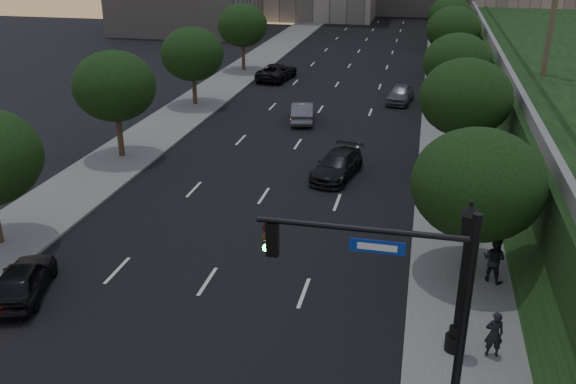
% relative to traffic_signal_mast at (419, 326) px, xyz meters
% --- Properties ---
extents(ground, '(160.00, 160.00, 0.00)m').
position_rel_traffic_signal_mast_xyz_m(ground, '(-8.32, 1.50, -3.67)').
color(ground, black).
rests_on(ground, ground).
extents(road_surface, '(16.00, 140.00, 0.02)m').
position_rel_traffic_signal_mast_xyz_m(road_surface, '(-8.32, 31.50, -3.66)').
color(road_surface, black).
rests_on(road_surface, ground).
extents(sidewalk_right, '(4.50, 140.00, 0.15)m').
position_rel_traffic_signal_mast_xyz_m(sidewalk_right, '(1.93, 31.50, -3.60)').
color(sidewalk_right, slate).
rests_on(sidewalk_right, ground).
extents(sidewalk_left, '(4.50, 140.00, 0.15)m').
position_rel_traffic_signal_mast_xyz_m(sidewalk_left, '(-18.57, 31.50, -3.60)').
color(sidewalk_left, slate).
rests_on(sidewalk_left, ground).
extents(parapet_wall, '(0.35, 90.00, 0.70)m').
position_rel_traffic_signal_mast_xyz_m(parapet_wall, '(5.18, 29.50, 0.68)').
color(parapet_wall, slate).
rests_on(parapet_wall, embankment).
extents(tree_right_a, '(5.20, 5.20, 6.24)m').
position_rel_traffic_signal_mast_xyz_m(tree_right_a, '(1.98, 9.50, 0.35)').
color(tree_right_a, '#38281C').
rests_on(tree_right_a, ground).
extents(tree_right_b, '(5.20, 5.20, 6.74)m').
position_rel_traffic_signal_mast_xyz_m(tree_right_b, '(1.98, 21.50, 0.84)').
color(tree_right_b, '#38281C').
rests_on(tree_right_b, ground).
extents(tree_right_c, '(5.20, 5.20, 6.24)m').
position_rel_traffic_signal_mast_xyz_m(tree_right_c, '(1.98, 34.50, 0.35)').
color(tree_right_c, '#38281C').
rests_on(tree_right_c, ground).
extents(tree_right_d, '(5.20, 5.20, 6.74)m').
position_rel_traffic_signal_mast_xyz_m(tree_right_d, '(1.98, 48.50, 0.84)').
color(tree_right_d, '#38281C').
rests_on(tree_right_d, ground).
extents(tree_right_e, '(5.20, 5.20, 6.24)m').
position_rel_traffic_signal_mast_xyz_m(tree_right_e, '(1.98, 63.50, 0.35)').
color(tree_right_e, '#38281C').
rests_on(tree_right_e, ground).
extents(tree_left_b, '(5.00, 5.00, 6.71)m').
position_rel_traffic_signal_mast_xyz_m(tree_left_b, '(-18.62, 19.50, 0.90)').
color(tree_left_b, '#38281C').
rests_on(tree_left_b, ground).
extents(tree_left_c, '(5.00, 5.00, 6.34)m').
position_rel_traffic_signal_mast_xyz_m(tree_left_c, '(-18.62, 32.50, 0.53)').
color(tree_left_c, '#38281C').
rests_on(tree_left_c, ground).
extents(tree_left_d, '(5.00, 5.00, 6.71)m').
position_rel_traffic_signal_mast_xyz_m(tree_left_d, '(-18.62, 46.50, 0.90)').
color(tree_left_d, '#38281C').
rests_on(tree_left_d, ground).
extents(traffic_signal_mast, '(5.68, 0.56, 7.00)m').
position_rel_traffic_signal_mast_xyz_m(traffic_signal_mast, '(0.00, 0.00, 0.00)').
color(traffic_signal_mast, black).
rests_on(traffic_signal_mast, ground).
extents(street_lamp, '(0.64, 0.64, 5.62)m').
position_rel_traffic_signal_mast_xyz_m(street_lamp, '(1.31, 3.98, -1.04)').
color(street_lamp, black).
rests_on(street_lamp, ground).
extents(sedan_near_left, '(2.91, 4.56, 1.44)m').
position_rel_traffic_signal_mast_xyz_m(sedan_near_left, '(-14.92, 3.97, -2.95)').
color(sedan_near_left, black).
rests_on(sedan_near_left, ground).
extents(sedan_mid_left, '(2.37, 4.77, 1.50)m').
position_rel_traffic_signal_mast_xyz_m(sedan_mid_left, '(-9.10, 29.87, -2.92)').
color(sedan_mid_left, '#595B61').
rests_on(sedan_mid_left, ground).
extents(sedan_far_left, '(3.35, 5.95, 1.57)m').
position_rel_traffic_signal_mast_xyz_m(sedan_far_left, '(-14.31, 43.26, -2.89)').
color(sedan_far_left, black).
rests_on(sedan_far_left, ground).
extents(sedan_near_right, '(2.92, 5.25, 1.44)m').
position_rel_traffic_signal_mast_xyz_m(sedan_near_right, '(-4.89, 19.19, -2.95)').
color(sedan_near_right, black).
rests_on(sedan_near_right, ground).
extents(sedan_far_right, '(2.42, 4.74, 1.54)m').
position_rel_traffic_signal_mast_xyz_m(sedan_far_right, '(-2.21, 37.12, -2.90)').
color(sedan_far_right, '#56585D').
rests_on(sedan_far_right, ground).
extents(pedestrian_a, '(0.67, 0.49, 1.68)m').
position_rel_traffic_signal_mast_xyz_m(pedestrian_a, '(2.54, 3.96, -2.68)').
color(pedestrian_a, black).
rests_on(pedestrian_a, sidewalk_right).
extents(pedestrian_b, '(1.17, 1.09, 1.92)m').
position_rel_traffic_signal_mast_xyz_m(pedestrian_b, '(2.92, 8.91, -2.56)').
color(pedestrian_b, black).
rests_on(pedestrian_b, sidewalk_right).
extents(pedestrian_c, '(1.02, 0.46, 1.71)m').
position_rel_traffic_signal_mast_xyz_m(pedestrian_c, '(2.23, 12.12, -2.67)').
color(pedestrian_c, black).
rests_on(pedestrian_c, sidewalk_right).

